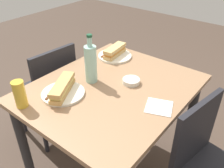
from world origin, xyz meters
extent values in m
cube|color=#997251|center=(0.00, 0.00, 0.76)|extent=(1.04, 0.86, 0.03)
cylinder|color=#262628|center=(0.46, -0.37, 0.37)|extent=(0.06, 0.06, 0.75)
cylinder|color=#262628|center=(-0.46, 0.37, 0.37)|extent=(0.06, 0.06, 0.75)
cylinder|color=#262628|center=(0.46, 0.37, 0.37)|extent=(0.06, 0.06, 0.75)
cube|color=black|center=(0.00, 0.71, 0.46)|extent=(0.43, 0.43, 0.02)
cube|color=black|center=(-0.02, 0.53, 0.67)|extent=(0.38, 0.06, 0.40)
cylinder|color=black|center=(0.19, 0.88, 0.23)|extent=(0.04, 0.04, 0.45)
cylinder|color=black|center=(-0.16, 0.91, 0.23)|extent=(0.04, 0.04, 0.45)
cylinder|color=black|center=(0.16, 0.52, 0.23)|extent=(0.04, 0.04, 0.45)
cylinder|color=black|center=(-0.19, 0.55, 0.23)|extent=(0.04, 0.04, 0.45)
cube|color=black|center=(0.06, -0.53, 0.67)|extent=(0.38, 0.10, 0.40)
cylinder|color=black|center=(0.23, -0.57, 0.23)|extent=(0.04, 0.04, 0.45)
cylinder|color=silver|center=(-0.24, 0.17, 0.79)|extent=(0.25, 0.25, 0.01)
cube|color=tan|center=(-0.24, 0.17, 0.81)|extent=(0.26, 0.19, 0.02)
cube|color=#DBC66B|center=(-0.24, 0.17, 0.83)|extent=(0.24, 0.17, 0.02)
cube|color=tan|center=(-0.24, 0.17, 0.85)|extent=(0.26, 0.19, 0.02)
cube|color=silver|center=(-0.23, 0.24, 0.80)|extent=(0.10, 0.05, 0.00)
cube|color=#59331E|center=(-0.32, 0.20, 0.80)|extent=(0.08, 0.04, 0.01)
cylinder|color=silver|center=(0.34, 0.24, 0.79)|extent=(0.25, 0.25, 0.01)
cube|color=tan|center=(0.34, 0.24, 0.81)|extent=(0.23, 0.10, 0.02)
cube|color=#CC8438|center=(0.34, 0.24, 0.83)|extent=(0.21, 0.09, 0.02)
cube|color=tan|center=(0.34, 0.24, 0.85)|extent=(0.23, 0.10, 0.02)
cube|color=silver|center=(0.37, 0.30, 0.80)|extent=(0.10, 0.01, 0.00)
cube|color=#59331E|center=(0.28, 0.30, 0.80)|extent=(0.08, 0.01, 0.01)
cylinder|color=#99C6B7|center=(-0.03, 0.14, 0.90)|extent=(0.08, 0.08, 0.24)
cylinder|color=#99C6B7|center=(-0.03, 0.14, 1.04)|extent=(0.03, 0.03, 0.06)
cylinder|color=#19472D|center=(-0.03, 0.14, 1.08)|extent=(0.03, 0.03, 0.02)
cylinder|color=gold|center=(-0.45, 0.26, 0.86)|extent=(0.06, 0.06, 0.16)
cylinder|color=silver|center=(0.11, -0.07, 0.79)|extent=(0.11, 0.11, 0.03)
cube|color=white|center=(0.00, -0.33, 0.78)|extent=(0.18, 0.18, 0.00)
camera|label=1|loc=(-0.97, -0.77, 1.59)|focal=38.75mm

